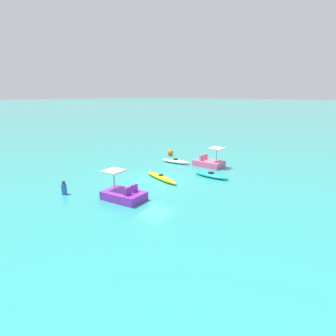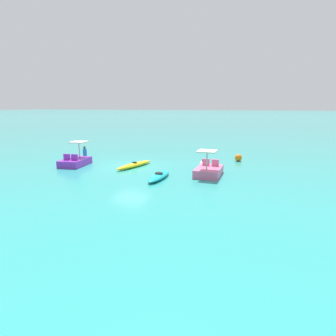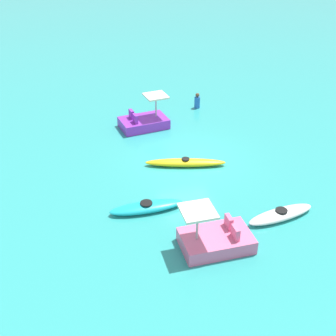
# 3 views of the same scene
# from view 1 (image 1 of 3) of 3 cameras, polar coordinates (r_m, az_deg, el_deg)

# --- Properties ---
(ground_plane) EXTENTS (600.00, 600.00, 0.00)m
(ground_plane) POSITION_cam_1_polar(r_m,az_deg,el_deg) (20.00, -2.96, -2.53)
(ground_plane) COLOR teal
(kayak_white) EXTENTS (1.14, 2.84, 0.37)m
(kayak_white) POSITION_cam_1_polar(r_m,az_deg,el_deg) (24.94, 1.55, 1.39)
(kayak_white) COLOR white
(kayak_white) RESTS_ON ground_plane
(kayak_yellow) EXTENTS (1.45, 3.60, 0.37)m
(kayak_yellow) POSITION_cam_1_polar(r_m,az_deg,el_deg) (20.11, -1.41, -1.93)
(kayak_yellow) COLOR yellow
(kayak_yellow) RESTS_ON ground_plane
(kayak_cyan) EXTENTS (0.74, 2.84, 0.37)m
(kayak_cyan) POSITION_cam_1_polar(r_m,az_deg,el_deg) (20.93, 8.73, -1.42)
(kayak_cyan) COLOR #19B7C6
(kayak_cyan) RESTS_ON ground_plane
(pedal_boat_purple) EXTENTS (1.83, 2.61, 1.68)m
(pedal_boat_purple) POSITION_cam_1_polar(r_m,az_deg,el_deg) (16.52, -9.00, -5.27)
(pedal_boat_purple) COLOR purple
(pedal_boat_purple) RESTS_ON ground_plane
(pedal_boat_pink) EXTENTS (1.52, 2.46, 1.68)m
(pedal_boat_pink) POSITION_cam_1_polar(r_m,az_deg,el_deg) (23.98, 8.33, 1.11)
(pedal_boat_pink) COLOR pink
(pedal_boat_pink) RESTS_ON ground_plane
(buoy_orange) EXTENTS (0.57, 0.57, 0.57)m
(buoy_orange) POSITION_cam_1_polar(r_m,az_deg,el_deg) (28.05, 0.46, 3.16)
(buoy_orange) COLOR orange
(buoy_orange) RESTS_ON ground_plane
(person_near_shore) EXTENTS (0.39, 0.39, 0.88)m
(person_near_shore) POSITION_cam_1_polar(r_m,az_deg,el_deg) (18.30, -20.32, -3.87)
(person_near_shore) COLOR blue
(person_near_shore) RESTS_ON ground_plane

